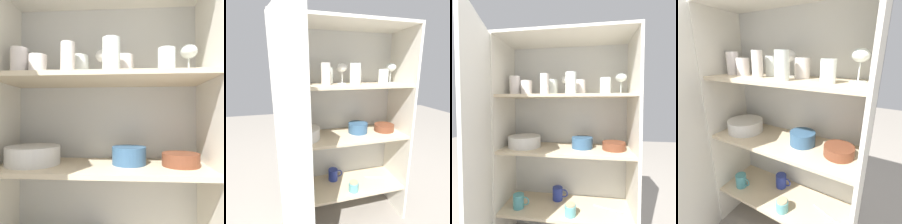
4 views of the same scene
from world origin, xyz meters
The scene contains 24 objects.
cupboard_back_panel centered at (0.00, 0.34, 0.75)m, with size 0.95×0.02×1.50m, color silver.
cupboard_side_left centered at (-0.47, 0.17, 0.75)m, with size 0.02×0.37×1.50m, color silver.
cupboard_side_right centered at (0.47, 0.17, 0.75)m, with size 0.02×0.37×1.50m, color silver.
cupboard_top_panel centered at (0.00, 0.17, 1.51)m, with size 0.95×0.37×0.02m, color silver.
shelf_board_lower centered at (0.00, 0.17, 0.28)m, with size 0.91×0.34×0.02m, color beige.
shelf_board_middle centered at (0.00, 0.17, 0.71)m, with size 0.91×0.34×0.02m, color beige.
shelf_board_upper centered at (0.00, 0.17, 1.10)m, with size 0.91×0.34×0.02m, color beige.
cupboard_door centered at (-0.40, -0.24, 0.75)m, with size 0.16×0.46×1.50m.
tumbler_glass_0 centered at (0.05, 0.09, 1.18)m, with size 0.07×0.07×0.14m.
tumbler_glass_1 centered at (0.27, 0.11, 1.16)m, with size 0.07×0.07×0.11m.
tumbler_glass_2 centered at (-0.39, 0.18, 1.18)m, with size 0.08×0.08×0.14m.
tumbler_glass_3 centered at (0.10, 0.21, 1.16)m, with size 0.08×0.08×0.11m.
tumbler_glass_4 centered at (-0.29, 0.17, 1.16)m, with size 0.08×0.08×0.11m.
tumbler_glass_5 centered at (-0.15, 0.13, 1.18)m, with size 0.06×0.06×0.15m.
tumbler_glass_6 centered at (-0.11, 0.23, 1.17)m, with size 0.08×0.08×0.12m.
wine_glass_0 centered at (0.39, 0.21, 1.22)m, with size 0.08×0.08×0.15m.
wine_glass_1 centered at (0.00, 0.24, 1.22)m, with size 0.08×0.08×0.15m.
plate_stack_white centered at (-0.31, 0.17, 0.76)m, with size 0.24×0.24×0.08m.
mixing_bowl_large centered at (0.12, 0.19, 0.76)m, with size 0.15×0.15×0.08m.
serving_bowl_small centered at (0.34, 0.17, 0.75)m, with size 0.16×0.16×0.06m.
coffee_mug_primary centered at (-0.07, 0.25, 0.34)m, with size 0.12×0.08×0.10m.
coffee_mug_extra_1 centered at (-0.33, 0.10, 0.34)m, with size 0.12×0.08×0.10m.
storage_jar centered at (0.05, 0.07, 0.33)m, with size 0.08×0.08×0.08m.
serving_spoon centered at (0.32, 0.17, 0.29)m, with size 0.20×0.08×0.01m.
Camera 2 is at (-0.38, -1.04, 1.21)m, focal length 28.00 mm.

